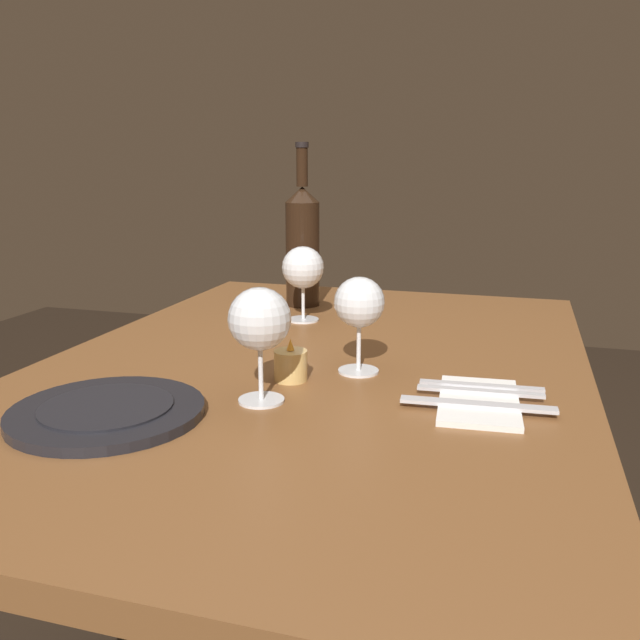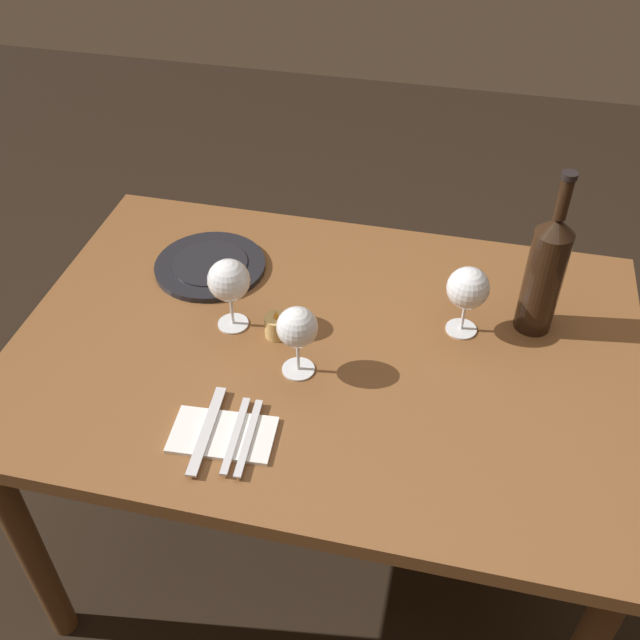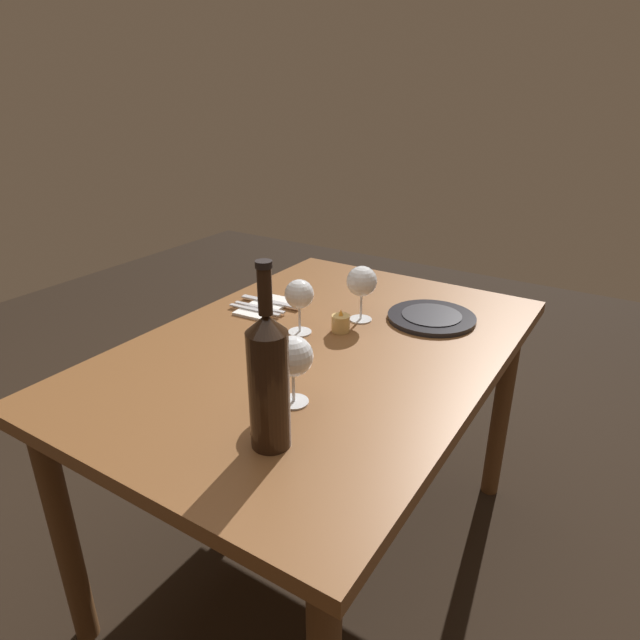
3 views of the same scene
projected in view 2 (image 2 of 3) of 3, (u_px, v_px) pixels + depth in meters
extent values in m
plane|color=black|center=(325.00, 539.00, 2.03)|extent=(6.00, 6.00, 0.00)
cube|color=brown|center=(326.00, 350.00, 1.55)|extent=(1.30, 0.90, 0.04)
cylinder|color=brown|center=(567.00, 387.00, 1.97)|extent=(0.06, 0.06, 0.70)
cylinder|color=brown|center=(161.00, 323.00, 2.17)|extent=(0.06, 0.06, 0.70)
cylinder|color=brown|center=(29.00, 548.00, 1.61)|extent=(0.06, 0.06, 0.70)
cylinder|color=white|center=(461.00, 329.00, 1.57)|extent=(0.07, 0.07, 0.00)
cylinder|color=white|center=(463.00, 315.00, 1.54)|extent=(0.01, 0.01, 0.07)
sphere|color=white|center=(468.00, 288.00, 1.49)|extent=(0.09, 0.09, 0.09)
cylinder|color=beige|center=(468.00, 290.00, 1.50)|extent=(0.07, 0.07, 0.02)
cylinder|color=white|center=(298.00, 369.00, 1.48)|extent=(0.07, 0.07, 0.00)
cylinder|color=white|center=(298.00, 354.00, 1.45)|extent=(0.01, 0.01, 0.08)
sphere|color=white|center=(297.00, 327.00, 1.40)|extent=(0.08, 0.08, 0.08)
cylinder|color=beige|center=(297.00, 328.00, 1.40)|extent=(0.06, 0.06, 0.02)
cylinder|color=white|center=(233.00, 324.00, 1.58)|extent=(0.07, 0.07, 0.00)
cylinder|color=white|center=(232.00, 309.00, 1.55)|extent=(0.01, 0.01, 0.08)
sphere|color=white|center=(229.00, 280.00, 1.50)|extent=(0.09, 0.09, 0.09)
cylinder|color=beige|center=(229.00, 282.00, 1.50)|extent=(0.07, 0.07, 0.02)
cylinder|color=black|center=(542.00, 282.00, 1.50)|extent=(0.08, 0.08, 0.24)
cone|color=black|center=(557.00, 225.00, 1.41)|extent=(0.08, 0.08, 0.03)
cylinder|color=black|center=(564.00, 199.00, 1.37)|extent=(0.03, 0.03, 0.09)
cylinder|color=black|center=(570.00, 176.00, 1.34)|extent=(0.03, 0.03, 0.01)
cylinder|color=#DBB266|center=(277.00, 326.00, 1.54)|extent=(0.05, 0.05, 0.05)
cylinder|color=white|center=(277.00, 328.00, 1.55)|extent=(0.04, 0.04, 0.03)
cone|color=#F99E2D|center=(276.00, 314.00, 1.52)|extent=(0.01, 0.01, 0.02)
cylinder|color=black|center=(210.00, 266.00, 1.72)|extent=(0.26, 0.26, 0.01)
cylinder|color=black|center=(210.00, 263.00, 1.72)|extent=(0.18, 0.18, 0.00)
cube|color=white|center=(223.00, 435.00, 1.35)|extent=(0.20, 0.12, 0.01)
cube|color=silver|center=(236.00, 435.00, 1.34)|extent=(0.03, 0.18, 0.00)
cube|color=silver|center=(249.00, 437.00, 1.34)|extent=(0.03, 0.18, 0.00)
cube|color=silver|center=(207.00, 430.00, 1.35)|extent=(0.03, 0.21, 0.00)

